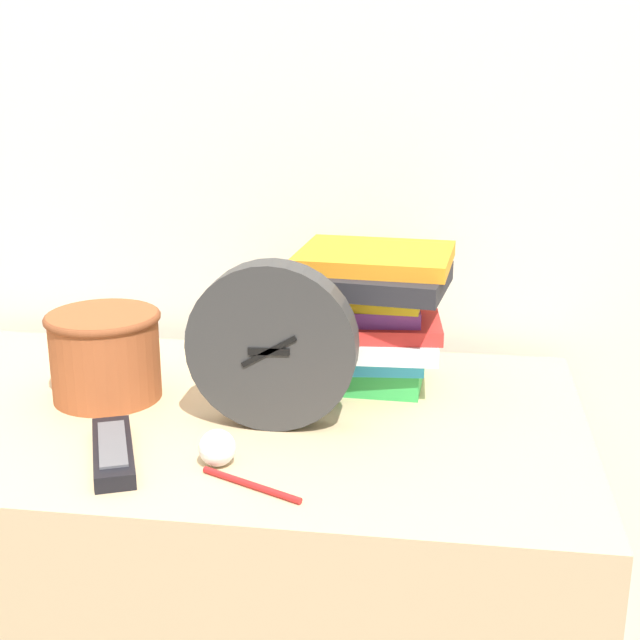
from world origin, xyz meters
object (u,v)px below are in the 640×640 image
at_px(desk_clock, 272,346).
at_px(basket, 105,352).
at_px(book_stack, 361,314).
at_px(pen, 251,485).
at_px(tv_remote, 113,451).
at_px(crumpled_paper_ball, 217,448).

relative_size(desk_clock, basket, 1.38).
distance_m(desk_clock, book_stack, 0.19).
bearing_deg(desk_clock, pen, -87.17).
xyz_separation_m(desk_clock, pen, (0.01, -0.18, -0.11)).
bearing_deg(tv_remote, desk_clock, 36.39).
bearing_deg(desk_clock, book_stack, 59.29).
xyz_separation_m(basket, crumpled_paper_ball, (0.21, -0.19, -0.05)).
distance_m(crumpled_paper_ball, pen, 0.08).
xyz_separation_m(book_stack, tv_remote, (-0.27, -0.30, -0.10)).
bearing_deg(tv_remote, crumpled_paper_ball, 1.99).
bearing_deg(book_stack, desk_clock, -120.71).
distance_m(book_stack, basket, 0.37).
bearing_deg(basket, crumpled_paper_ball, -41.60).
xyz_separation_m(crumpled_paper_ball, pen, (0.05, -0.05, -0.02)).
xyz_separation_m(desk_clock, basket, (-0.25, 0.06, -0.04)).
relative_size(book_stack, tv_remote, 1.47).
height_order(basket, crumpled_paper_ball, basket).
height_order(desk_clock, crumpled_paper_ball, desk_clock).
height_order(basket, tv_remote, basket).
bearing_deg(tv_remote, basket, 112.82).
bearing_deg(tv_remote, pen, -14.41).
distance_m(book_stack, tv_remote, 0.41).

